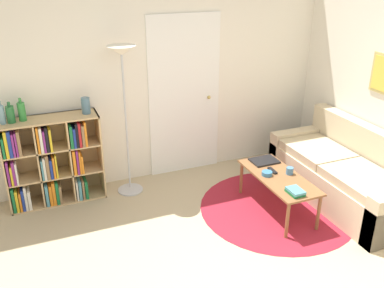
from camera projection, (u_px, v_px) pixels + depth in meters
wall_back at (159, 76)px, 5.11m from camera, size 7.26×0.11×2.60m
wall_right at (375, 82)px, 4.80m from camera, size 0.08×5.41×2.60m
rug at (277, 208)px, 4.80m from camera, size 1.72×1.72×0.01m
bookshelf at (50, 162)px, 4.77m from camera, size 1.05×0.34×1.01m
floor_lamp at (123, 73)px, 4.60m from camera, size 0.32×0.32×1.74m
couch at (347, 176)px, 4.91m from camera, size 0.80×1.86×0.84m
coffee_table at (278, 180)px, 4.62m from camera, size 0.45×1.04×0.43m
laptop at (264, 161)px, 4.92m from camera, size 0.31×0.23×0.02m
bowl at (267, 173)px, 4.61m from camera, size 0.11×0.11×0.04m
book_stack_on_table at (295, 192)px, 4.25m from camera, size 0.13×0.18×0.05m
cup at (290, 171)px, 4.63m from camera, size 0.08×0.08×0.08m
remote at (272, 171)px, 4.70m from camera, size 0.05×0.16×0.02m
bottle_left at (2, 114)px, 4.39m from camera, size 0.06×0.06×0.25m
bottle_middle at (10, 114)px, 4.42m from camera, size 0.08×0.08×0.22m
bottle_right at (22, 111)px, 4.48m from camera, size 0.08×0.08×0.25m
vase_on_shelf at (86, 106)px, 4.69m from camera, size 0.09×0.09×0.18m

